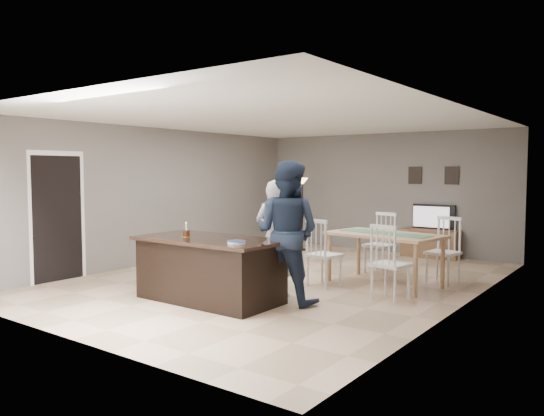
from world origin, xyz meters
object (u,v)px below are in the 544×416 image
Objects in this scene: tv_console at (431,243)px; kitchen_island at (210,269)px; man at (287,232)px; plate_stack at (237,242)px; woman at (276,238)px; television at (432,217)px; dining_table at (384,242)px; birthday_cake at (186,233)px; floor_lamp at (302,194)px.

kitchen_island is at bearing -102.16° from tv_console.
man reaches higher than tv_console.
woman is at bearing 97.27° from plate_stack.
dining_table is at bearing 96.28° from television.
kitchen_island is 8.65× the size of plate_stack.
birthday_cake reaches higher than plate_stack.
tv_console is 0.53× the size of dining_table.
plate_stack is at bearing -98.67° from dining_table.
woman reaches higher than tv_console.
dining_table is (0.35, -3.12, 0.39)m from tv_console.
kitchen_island is at bearing 160.67° from plate_stack.
television is 0.53× the size of woman.
floor_lamp is at bearing -76.23° from woman.
floor_lamp reaches higher than dining_table.
birthday_cake is 5.11m from floor_lamp.
tv_console is 5.93m from birthday_cake.
plate_stack is 0.15× the size of floor_lamp.
tv_console is 3.16m from dining_table.
woman is 1.93m from dining_table.
plate_stack is 0.11× the size of dining_table.
floor_lamp is (-2.78, -0.75, 1.01)m from tv_console.
television is 3.68× the size of plate_stack.
tv_console is at bearing -111.85° from woman.
kitchen_island is 0.88m from plate_stack.
floor_lamp reaches higher than birthday_cake.
floor_lamp is (-2.78, -0.82, 0.44)m from television.
man is at bearing 72.84° from plate_stack.
man is (-0.25, -5.09, 0.13)m from television.
woman is 0.77× the size of dining_table.
television is 5.10m from man.
man is 4.98m from floor_lamp.
floor_lamp is (-2.53, 4.27, 0.31)m from man.
television is at bearing -111.75° from woman.
plate_stack is (-0.25, -0.80, -0.07)m from man.
woman is (-0.63, -4.77, 0.56)m from tv_console.
dining_table is (0.60, 1.90, -0.30)m from man.
floor_lamp is (-1.23, 4.94, 0.36)m from birthday_cake.
dining_table is at bearing 72.56° from plate_stack.
tv_console is at bearing 15.04° from floor_lamp.
television is 0.41× the size of dining_table.
dining_table is 1.33× the size of floor_lamp.
birthday_cake reaches higher than tv_console.
man is (-0.25, -5.02, 0.69)m from tv_console.
woman reaches higher than plate_stack.
woman is 6.91× the size of plate_stack.
man reaches higher than dining_table.
birthday_cake reaches higher than kitchen_island.
kitchen_island is 2.91m from dining_table.
television is 4.32× the size of birthday_cake.
plate_stack is at bearing -65.77° from floor_lamp.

